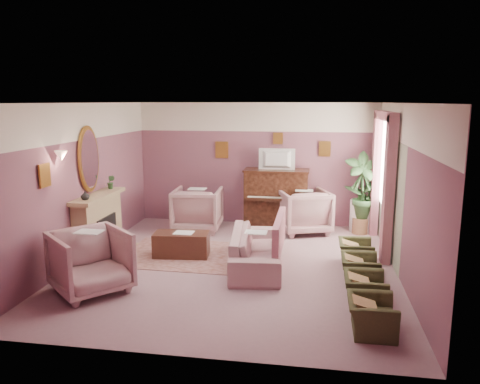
# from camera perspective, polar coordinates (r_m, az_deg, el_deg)

# --- Properties ---
(floor) EXTENTS (5.50, 6.00, 0.01)m
(floor) POSITION_cam_1_polar(r_m,az_deg,el_deg) (8.27, -0.73, -8.99)
(floor) COLOR gray
(floor) RESTS_ON ground
(ceiling) EXTENTS (5.50, 6.00, 0.01)m
(ceiling) POSITION_cam_1_polar(r_m,az_deg,el_deg) (7.77, -0.78, 10.81)
(ceiling) COLOR silver
(ceiling) RESTS_ON wall_back
(wall_back) EXTENTS (5.50, 0.02, 2.80)m
(wall_back) POSITION_cam_1_polar(r_m,az_deg,el_deg) (10.83, 1.99, 3.43)
(wall_back) COLOR #6C4660
(wall_back) RESTS_ON floor
(wall_front) EXTENTS (5.50, 0.02, 2.80)m
(wall_front) POSITION_cam_1_polar(r_m,az_deg,el_deg) (5.05, -6.66, -5.49)
(wall_front) COLOR #6C4660
(wall_front) RESTS_ON floor
(wall_left) EXTENTS (0.02, 6.00, 2.80)m
(wall_left) POSITION_cam_1_polar(r_m,az_deg,el_deg) (8.79, -18.70, 1.09)
(wall_left) COLOR #6C4660
(wall_left) RESTS_ON floor
(wall_right) EXTENTS (0.02, 6.00, 2.80)m
(wall_right) POSITION_cam_1_polar(r_m,az_deg,el_deg) (7.91, 19.28, -0.01)
(wall_right) COLOR #6C4660
(wall_right) RESTS_ON floor
(picture_rail_band) EXTENTS (5.50, 0.01, 0.65)m
(picture_rail_band) POSITION_cam_1_polar(r_m,az_deg,el_deg) (10.73, 2.02, 9.12)
(picture_rail_band) COLOR silver
(picture_rail_band) RESTS_ON wall_back
(stripe_panel) EXTENTS (0.01, 3.00, 2.15)m
(stripe_panel) POSITION_cam_1_polar(r_m,az_deg,el_deg) (9.23, 17.69, -0.46)
(stripe_panel) COLOR #A2AA8F
(stripe_panel) RESTS_ON wall_right
(fireplace_surround) EXTENTS (0.30, 1.40, 1.10)m
(fireplace_surround) POSITION_cam_1_polar(r_m,az_deg,el_deg) (9.07, -16.89, -4.01)
(fireplace_surround) COLOR tan
(fireplace_surround) RESTS_ON floor
(fireplace_inset) EXTENTS (0.18, 0.72, 0.68)m
(fireplace_inset) POSITION_cam_1_polar(r_m,az_deg,el_deg) (9.07, -16.26, -4.97)
(fireplace_inset) COLOR black
(fireplace_inset) RESTS_ON floor
(fire_ember) EXTENTS (0.06, 0.54, 0.10)m
(fire_ember) POSITION_cam_1_polar(r_m,az_deg,el_deg) (9.10, -15.97, -6.07)
(fire_ember) COLOR orange
(fire_ember) RESTS_ON floor
(mantel_shelf) EXTENTS (0.40, 1.55, 0.07)m
(mantel_shelf) POSITION_cam_1_polar(r_m,az_deg,el_deg) (8.93, -16.92, -0.49)
(mantel_shelf) COLOR tan
(mantel_shelf) RESTS_ON fireplace_surround
(hearth) EXTENTS (0.55, 1.50, 0.02)m
(hearth) POSITION_cam_1_polar(r_m,az_deg,el_deg) (9.14, -15.56, -7.35)
(hearth) COLOR tan
(hearth) RESTS_ON floor
(mirror_frame) EXTENTS (0.04, 0.72, 1.20)m
(mirror_frame) POSITION_cam_1_polar(r_m,az_deg,el_deg) (8.89, -17.97, 3.84)
(mirror_frame) COLOR #A9772E
(mirror_frame) RESTS_ON wall_left
(mirror_glass) EXTENTS (0.01, 0.60, 1.06)m
(mirror_glass) POSITION_cam_1_polar(r_m,az_deg,el_deg) (8.88, -17.83, 3.84)
(mirror_glass) COLOR white
(mirror_glass) RESTS_ON wall_left
(sconce_shade) EXTENTS (0.20, 0.20, 0.16)m
(sconce_shade) POSITION_cam_1_polar(r_m,az_deg,el_deg) (7.92, -20.97, 4.14)
(sconce_shade) COLOR #FFBF9B
(sconce_shade) RESTS_ON wall_left
(piano) EXTENTS (1.40, 0.60, 1.30)m
(piano) POSITION_cam_1_polar(r_m,az_deg,el_deg) (10.59, 4.43, -0.88)
(piano) COLOR #371C11
(piano) RESTS_ON floor
(piano_keyshelf) EXTENTS (1.30, 0.12, 0.06)m
(piano_keyshelf) POSITION_cam_1_polar(r_m,az_deg,el_deg) (10.24, 4.27, -0.90)
(piano_keyshelf) COLOR #371C11
(piano_keyshelf) RESTS_ON piano
(piano_keys) EXTENTS (1.20, 0.08, 0.02)m
(piano_keys) POSITION_cam_1_polar(r_m,az_deg,el_deg) (10.23, 4.27, -0.68)
(piano_keys) COLOR silver
(piano_keys) RESTS_ON piano
(piano_top) EXTENTS (1.45, 0.65, 0.04)m
(piano_top) POSITION_cam_1_polar(r_m,az_deg,el_deg) (10.48, 4.48, 2.65)
(piano_top) COLOR #371C11
(piano_top) RESTS_ON piano
(television) EXTENTS (0.80, 0.12, 0.48)m
(television) POSITION_cam_1_polar(r_m,az_deg,el_deg) (10.39, 4.48, 4.19)
(television) COLOR black
(television) RESTS_ON piano
(print_back_left) EXTENTS (0.30, 0.03, 0.38)m
(print_back_left) POSITION_cam_1_polar(r_m,az_deg,el_deg) (10.88, -2.23, 5.16)
(print_back_left) COLOR #A9772E
(print_back_left) RESTS_ON wall_back
(print_back_right) EXTENTS (0.26, 0.03, 0.34)m
(print_back_right) POSITION_cam_1_polar(r_m,az_deg,el_deg) (10.66, 10.30, 5.20)
(print_back_right) COLOR #A9772E
(print_back_right) RESTS_ON wall_back
(print_back_mid) EXTENTS (0.22, 0.03, 0.26)m
(print_back_mid) POSITION_cam_1_polar(r_m,az_deg,el_deg) (10.68, 4.66, 6.53)
(print_back_mid) COLOR #A9772E
(print_back_mid) RESTS_ON wall_back
(print_left_wall) EXTENTS (0.03, 0.28, 0.36)m
(print_left_wall) POSITION_cam_1_polar(r_m,az_deg,el_deg) (7.70, -22.71, 1.88)
(print_left_wall) COLOR #A9772E
(print_left_wall) RESTS_ON wall_left
(window_blind) EXTENTS (0.03, 1.40, 1.80)m
(window_blind) POSITION_cam_1_polar(r_m,az_deg,el_deg) (9.37, 17.48, 3.59)
(window_blind) COLOR beige
(window_blind) RESTS_ON wall_right
(curtain_left) EXTENTS (0.16, 0.34, 2.60)m
(curtain_left) POSITION_cam_1_polar(r_m,az_deg,el_deg) (8.52, 17.66, 0.16)
(curtain_left) COLOR #A55C6D
(curtain_left) RESTS_ON floor
(curtain_right) EXTENTS (0.16, 0.34, 2.60)m
(curtain_right) POSITION_cam_1_polar(r_m,az_deg,el_deg) (10.32, 16.21, 2.06)
(curtain_right) COLOR #A55C6D
(curtain_right) RESTS_ON floor
(pelmet) EXTENTS (0.16, 2.20, 0.16)m
(pelmet) POSITION_cam_1_polar(r_m,az_deg,el_deg) (9.29, 17.30, 8.88)
(pelmet) COLOR #A55C6D
(pelmet) RESTS_ON wall_right
(mantel_plant) EXTENTS (0.16, 0.16, 0.28)m
(mantel_plant) POSITION_cam_1_polar(r_m,az_deg,el_deg) (9.39, -15.46, 1.18)
(mantel_plant) COLOR #2F562C
(mantel_plant) RESTS_ON mantel_shelf
(mantel_vase) EXTENTS (0.16, 0.16, 0.16)m
(mantel_vase) POSITION_cam_1_polar(r_m,az_deg,el_deg) (8.47, -18.37, -0.43)
(mantel_vase) COLOR silver
(mantel_vase) RESTS_ON mantel_shelf
(area_rug) EXTENTS (2.54, 1.85, 0.01)m
(area_rug) POSITION_cam_1_polar(r_m,az_deg,el_deg) (8.86, -6.02, -7.62)
(area_rug) COLOR #996560
(area_rug) RESTS_ON floor
(coffee_table) EXTENTS (1.04, 0.59, 0.45)m
(coffee_table) POSITION_cam_1_polar(r_m,az_deg,el_deg) (8.76, -7.13, -6.37)
(coffee_table) COLOR #402117
(coffee_table) RESTS_ON floor
(table_paper) EXTENTS (0.35, 0.28, 0.01)m
(table_paper) POSITION_cam_1_polar(r_m,az_deg,el_deg) (8.68, -6.85, -4.94)
(table_paper) COLOR white
(table_paper) RESTS_ON coffee_table
(sofa) EXTENTS (0.71, 2.13, 0.86)m
(sofa) POSITION_cam_1_polar(r_m,az_deg,el_deg) (8.13, 1.95, -6.15)
(sofa) COLOR #B2888B
(sofa) RESTS_ON floor
(sofa_throw) EXTENTS (0.11, 1.61, 0.59)m
(sofa_throw) POSITION_cam_1_polar(r_m,az_deg,el_deg) (8.04, 4.79, -5.10)
(sofa_throw) COLOR #A55C6D
(sofa_throw) RESTS_ON sofa
(floral_armchair_left) EXTENTS (1.01, 1.01, 1.05)m
(floral_armchair_left) POSITION_cam_1_polar(r_m,az_deg,el_deg) (10.38, -5.21, -1.85)
(floral_armchair_left) COLOR #B2888B
(floral_armchair_left) RESTS_ON floor
(floral_armchair_right) EXTENTS (1.01, 1.01, 1.05)m
(floral_armchair_right) POSITION_cam_1_polar(r_m,az_deg,el_deg) (10.26, 7.78, -2.05)
(floral_armchair_right) COLOR #B2888B
(floral_armchair_right) RESTS_ON floor
(floral_armchair_front) EXTENTS (1.01, 1.01, 1.05)m
(floral_armchair_front) POSITION_cam_1_polar(r_m,az_deg,el_deg) (7.37, -17.76, -7.72)
(floral_armchair_front) COLOR #B2888B
(floral_armchair_front) RESTS_ON floor
(olive_chair_a) EXTENTS (0.47, 0.67, 0.58)m
(olive_chair_a) POSITION_cam_1_polar(r_m,az_deg,el_deg) (6.17, 15.74, -13.69)
(olive_chair_a) COLOR #3D4123
(olive_chair_a) RESTS_ON floor
(olive_chair_b) EXTENTS (0.47, 0.67, 0.58)m
(olive_chair_b) POSITION_cam_1_polar(r_m,az_deg,el_deg) (6.92, 14.99, -10.88)
(olive_chair_b) COLOR #3D4123
(olive_chair_b) RESTS_ON floor
(olive_chair_c) EXTENTS (0.47, 0.67, 0.58)m
(olive_chair_c) POSITION_cam_1_polar(r_m,az_deg,el_deg) (7.68, 14.39, -8.62)
(olive_chair_c) COLOR #3D4123
(olive_chair_c) RESTS_ON floor
(olive_chair_d) EXTENTS (0.47, 0.67, 0.58)m
(olive_chair_d) POSITION_cam_1_polar(r_m,az_deg,el_deg) (8.46, 13.91, -6.77)
(olive_chair_d) COLOR #3D4123
(olive_chair_d) RESTS_ON floor
(side_table) EXTENTS (0.52, 0.52, 0.70)m
(side_table) POSITION_cam_1_polar(r_m,az_deg,el_deg) (10.63, 14.60, -2.83)
(side_table) COLOR white
(side_table) RESTS_ON floor
(side_plant_big) EXTENTS (0.30, 0.30, 0.34)m
(side_plant_big) POSITION_cam_1_polar(r_m,az_deg,el_deg) (10.52, 14.74, -0.08)
(side_plant_big) COLOR #2F562C
(side_plant_big) RESTS_ON side_table
(side_plant_small) EXTENTS (0.16, 0.16, 0.28)m
(side_plant_small) POSITION_cam_1_polar(r_m,az_deg,el_deg) (10.44, 15.44, -0.37)
(side_plant_small) COLOR #2F562C
(side_plant_small) RESTS_ON side_table
(palm_pot) EXTENTS (0.34, 0.34, 0.34)m
(palm_pot) POSITION_cam_1_polar(r_m,az_deg,el_deg) (10.50, 14.42, -4.00)
(palm_pot) COLOR brown
(palm_pot) RESTS_ON floor
(palm_plant) EXTENTS (0.76, 0.76, 1.44)m
(palm_plant) POSITION_cam_1_polar(r_m,az_deg,el_deg) (10.31, 14.66, 0.78)
(palm_plant) COLOR #2F562C
(palm_plant) RESTS_ON palm_pot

